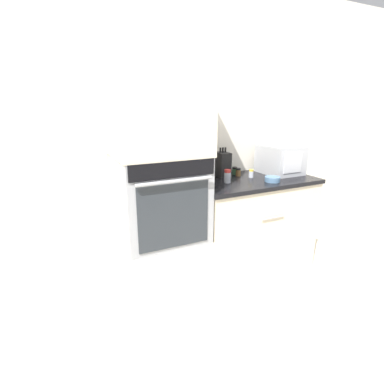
# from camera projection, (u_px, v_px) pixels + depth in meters

# --- Properties ---
(ground_plane) EXTENTS (12.00, 12.00, 0.00)m
(ground_plane) POSITION_uv_depth(u_px,v_px,m) (214.00, 296.00, 2.43)
(ground_plane) COLOR beige
(wall_back) EXTENTS (8.00, 0.05, 2.50)m
(wall_back) POSITION_uv_depth(u_px,v_px,m) (181.00, 134.00, 2.62)
(wall_back) COLOR silver
(wall_back) RESTS_ON ground_plane
(oven_cabinet_base) EXTENTS (0.66, 0.60, 0.48)m
(oven_cabinet_base) POSITION_uv_depth(u_px,v_px,m) (162.00, 262.00, 2.49)
(oven_cabinet_base) COLOR beige
(oven_cabinet_base) RESTS_ON ground_plane
(wall_oven) EXTENTS (0.64, 0.64, 0.66)m
(wall_oven) POSITION_uv_depth(u_px,v_px,m) (160.00, 197.00, 2.32)
(wall_oven) COLOR #9EA0A5
(wall_oven) RESTS_ON oven_cabinet_base
(oven_cabinet_upper) EXTENTS (0.66, 0.60, 0.89)m
(oven_cabinet_upper) POSITION_uv_depth(u_px,v_px,m) (156.00, 92.00, 2.11)
(oven_cabinet_upper) COLOR beige
(oven_cabinet_upper) RESTS_ON wall_oven
(counter_unit) EXTENTS (1.11, 0.63, 0.86)m
(counter_unit) POSITION_uv_depth(u_px,v_px,m) (250.00, 223.00, 2.79)
(counter_unit) COLOR beige
(counter_unit) RESTS_ON ground_plane
(microwave) EXTENTS (0.32, 0.38, 0.27)m
(microwave) POSITION_uv_depth(u_px,v_px,m) (280.00, 159.00, 2.84)
(microwave) COLOR #B2B5BA
(microwave) RESTS_ON counter_unit
(knife_block) EXTENTS (0.11, 0.14, 0.26)m
(knife_block) POSITION_uv_depth(u_px,v_px,m) (222.00, 164.00, 2.72)
(knife_block) COLOR black
(knife_block) RESTS_ON counter_unit
(bowl) EXTENTS (0.13, 0.13, 0.04)m
(bowl) POSITION_uv_depth(u_px,v_px,m) (272.00, 179.00, 2.56)
(bowl) COLOR #517599
(bowl) RESTS_ON counter_unit
(condiment_jar_near) EXTENTS (0.04, 0.04, 0.07)m
(condiment_jar_near) POSITION_uv_depth(u_px,v_px,m) (251.00, 174.00, 2.69)
(condiment_jar_near) COLOR silver
(condiment_jar_near) RESTS_ON counter_unit
(condiment_jar_mid) EXTENTS (0.05, 0.05, 0.07)m
(condiment_jar_mid) POSITION_uv_depth(u_px,v_px,m) (235.00, 171.00, 2.81)
(condiment_jar_mid) COLOR #427047
(condiment_jar_mid) RESTS_ON counter_unit
(condiment_jar_far) EXTENTS (0.05, 0.05, 0.07)m
(condiment_jar_far) POSITION_uv_depth(u_px,v_px,m) (238.00, 172.00, 2.75)
(condiment_jar_far) COLOR brown
(condiment_jar_far) RESTS_ON counter_unit
(condiment_jar_back) EXTENTS (0.06, 0.06, 0.11)m
(condiment_jar_back) POSITION_uv_depth(u_px,v_px,m) (227.00, 176.00, 2.51)
(condiment_jar_back) COLOR silver
(condiment_jar_back) RESTS_ON counter_unit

